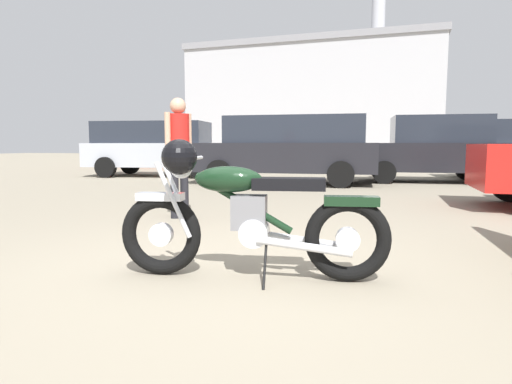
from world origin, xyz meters
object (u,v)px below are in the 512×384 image
bystander (179,145)px  dark_sedan_left (288,148)px  vintage_motorcycle (244,215)px  blue_hatchback_right (159,147)px  red_hatchback_near (163,148)px  white_estate_far (432,148)px

bystander → dark_sedan_left: dark_sedan_left is taller
vintage_motorcycle → dark_sedan_left: bearing=-89.1°
dark_sedan_left → blue_hatchback_right: same height
vintage_motorcycle → red_hatchback_near: size_ratio=0.47×
bystander → white_estate_far: bearing=84.4°
blue_hatchback_right → vintage_motorcycle: bearing=-65.9°
blue_hatchback_right → white_estate_far: white_estate_far is taller
dark_sedan_left → red_hatchback_near: dark_sedan_left is taller
blue_hatchback_right → red_hatchback_near: bearing=109.3°
vintage_motorcycle → white_estate_far: bearing=-111.8°
dark_sedan_left → blue_hatchback_right: size_ratio=0.98×
vintage_motorcycle → blue_hatchback_right: blue_hatchback_right is taller
vintage_motorcycle → red_hatchback_near: 17.35m
vintage_motorcycle → white_estate_far: 9.97m
blue_hatchback_right → dark_sedan_left: bearing=-25.8°
dark_sedan_left → red_hatchback_near: bearing=-46.1°
white_estate_far → vintage_motorcycle: bearing=72.7°
blue_hatchback_right → white_estate_far: 8.21m
red_hatchback_near → white_estate_far: white_estate_far is taller
white_estate_far → dark_sedan_left: bearing=18.9°
bystander → blue_hatchback_right: bearing=143.6°
dark_sedan_left → blue_hatchback_right: 4.82m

